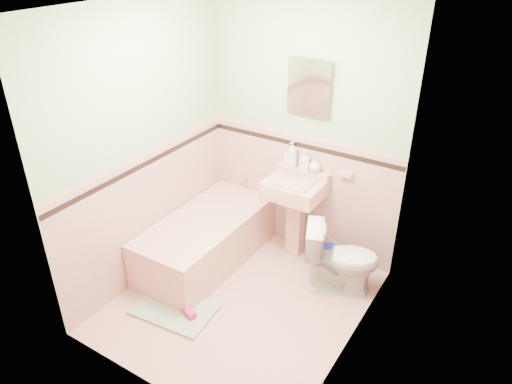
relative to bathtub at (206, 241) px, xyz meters
The scene contains 32 objects.
floor 0.75m from the bathtub, 27.65° to the right, with size 2.20×2.20×0.00m, color #D5968C.
ceiling 2.38m from the bathtub, 27.65° to the right, with size 2.20×2.20×0.00m, color white.
wall_back 1.43m from the bathtub, 50.71° to the left, with size 2.50×2.50×0.00m, color beige.
wall_front 1.87m from the bathtub, 66.22° to the right, with size 2.50×2.50×0.00m, color beige.
wall_left 1.14m from the bathtub, 138.27° to the right, with size 2.50×2.50×0.00m, color beige.
wall_right 1.95m from the bathtub, 11.45° to the right, with size 2.50×2.50×0.00m, color beige.
wainscot_back 1.05m from the bathtub, 50.27° to the left, with size 2.00×2.00×0.00m, color #D89C91.
wainscot_front 1.60m from the bathtub, 66.05° to the right, with size 2.00×2.00×0.00m, color #D89C91.
wainscot_left 0.61m from the bathtub, 137.33° to the right, with size 2.20×2.20×0.00m, color #D89C91.
wainscot_right 1.69m from the bathtub, 11.53° to the right, with size 2.20×2.20×0.00m, color #D89C91.
accent_back 1.33m from the bathtub, 50.04° to the left, with size 2.00×2.00×0.00m, color black.
accent_front 1.79m from the bathtub, 65.95° to the right, with size 2.00×2.00×0.00m, color black.
accent_left 1.02m from the bathtub, 136.85° to the right, with size 2.20×2.20×0.00m, color black.
accent_right 1.87m from the bathtub, 11.57° to the right, with size 2.20×2.20×0.00m, color black.
cap_back 1.40m from the bathtub, 50.04° to the left, with size 2.00×2.00×0.00m, color #D5948E.
cap_front 1.84m from the bathtub, 65.95° to the right, with size 2.00×2.00×0.00m, color #D5948E.
cap_left 1.11m from the bathtub, 136.85° to the right, with size 2.20×2.20×0.00m, color #D5948E.
cap_right 1.92m from the bathtub, 11.57° to the right, with size 2.20×2.20×0.00m, color #D5948E.
bathtub is the anchor object (origin of this frame).
tub_faucet 0.83m from the bathtub, 90.00° to the left, with size 0.04×0.04×0.12m, color silver.
sink 0.88m from the bathtub, 37.93° to the left, with size 0.54×0.48×0.84m, color tan, non-canonical shape.
sink_faucet 1.20m from the bathtub, 44.58° to the left, with size 0.02×0.02×0.10m, color silver.
medicine_cabinet 1.78m from the bathtub, 47.42° to the left, with size 0.38×0.04×0.48m, color white.
soap_dish 1.51m from the bathtub, 33.57° to the left, with size 0.12×0.07×0.04m, color tan.
soap_bottle_left 1.20m from the bathtub, 52.26° to the left, with size 0.10×0.10×0.26m, color #B2B2B2.
soap_bottle_mid 1.25m from the bathtub, 46.08° to the left, with size 0.09×0.09×0.19m, color #B2B2B2.
soap_bottle_right 1.30m from the bathtub, 41.72° to the left, with size 0.12×0.12×0.15m, color #B2B2B2.
tube 1.13m from the bathtub, 55.84° to the left, with size 0.04×0.04×0.12m, color white.
toilet 1.34m from the bathtub, 13.33° to the left, with size 0.37×0.65×0.67m, color white.
bucket 1.20m from the bathtub, 22.57° to the left, with size 0.26×0.26×0.26m, color #181C92, non-canonical shape.
bath_mat 0.80m from the bathtub, 74.58° to the right, with size 0.69×0.46×0.03m, color gray.
shoe 0.85m from the bathtub, 63.62° to the right, with size 0.14×0.07×0.06m, color #BF1E59.
Camera 1 is at (1.87, -2.74, 2.94)m, focal length 33.77 mm.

